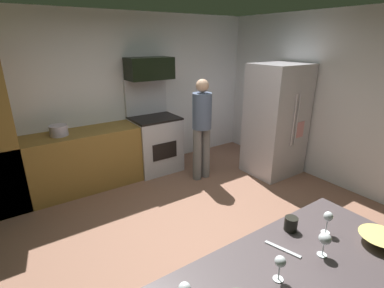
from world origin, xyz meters
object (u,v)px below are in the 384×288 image
Objects in this scene: refrigerator at (276,121)px; stock_pot at (59,130)px; mixing_bowl_small at (380,240)px; oven_range at (155,141)px; microwave at (149,68)px; wine_glass_near at (280,263)px; wine_glass_far at (328,218)px; person_cook at (202,125)px; mug_coffee at (291,224)px; wine_glass_mid at (325,240)px.

refrigerator reaches higher than stock_pot.
oven_range is at bearing 86.89° from mixing_bowl_small.
wine_glass_near is at bearing -105.54° from microwave.
wine_glass_far is (-0.38, -3.36, 0.50)m from oven_range.
oven_range reaches higher than mixing_bowl_small.
microwave reaches higher than person_cook.
refrigerator is 10.75× the size of wine_glass_far.
microwave is at bearing 86.97° from mixing_bowl_small.
mug_coffee is at bearing 137.83° from wine_glass_far.
oven_range is 0.86× the size of refrigerator.
mixing_bowl_small is 0.56m from mug_coffee.
refrigerator is 11.21× the size of wine_glass_mid.
wine_glass_mid is at bearing -134.46° from refrigerator.
microwave is (0.00, 0.08, 1.22)m from oven_range.
oven_range is 2.11× the size of microwave.
mug_coffee is at bearing -112.39° from person_cook.
wine_glass_near is at bearing -171.29° from wine_glass_far.
wine_glass_mid is at bearing 159.69° from mixing_bowl_small.
oven_range reaches higher than stock_pot.
refrigerator is at bearing 45.54° from wine_glass_mid.
oven_range is at bearing 143.42° from refrigerator.
person_cook is at bearing 157.59° from refrigerator.
wine_glass_far is (0.22, 0.12, 0.00)m from wine_glass_mid.
wine_glass_mid is at bearing -99.57° from mug_coffee.
wine_glass_far is 1.68× the size of mug_coffee.
refrigerator is 1.13× the size of person_cook.
microwave is 3.75m from wine_glass_near.
mug_coffee is (-0.56, -3.29, -0.79)m from microwave.
wine_glass_mid is at bearing -99.60° from microwave.
oven_range is at bearing 74.10° from wine_glass_near.
stock_pot is (-3.12, 1.21, 0.06)m from refrigerator.
stock_pot is (-0.89, 3.49, -0.05)m from wine_glass_mid.
person_cook reaches higher than oven_range.
wine_glass_far is (-2.01, -2.16, 0.11)m from refrigerator.
oven_range is 9.59× the size of wine_glass_mid.
mixing_bowl_small is at bearing -50.02° from mug_coffee.
wine_glass_far is (-0.84, -2.64, 0.11)m from person_cook.
wine_glass_mid is (-0.60, -3.57, -0.72)m from microwave.
wine_glass_mid is (-2.23, -2.27, 0.11)m from refrigerator.
wine_glass_near is 0.98× the size of wine_glass_mid.
wine_glass_near is 0.50m from mug_coffee.
oven_range is 3.28m from mug_coffee.
mixing_bowl_small is at bearing -20.31° from wine_glass_mid.
wine_glass_mid is 0.67× the size of stock_pot.
stock_pot reaches higher than mug_coffee.
wine_glass_far is at bearing -96.43° from oven_range.
microwave is at bearing 3.07° from stock_pot.
wine_glass_near is at bearing -117.96° from person_cook.
mixing_bowl_small is 1.56× the size of wine_glass_far.
wine_glass_near is 0.38m from wine_glass_mid.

